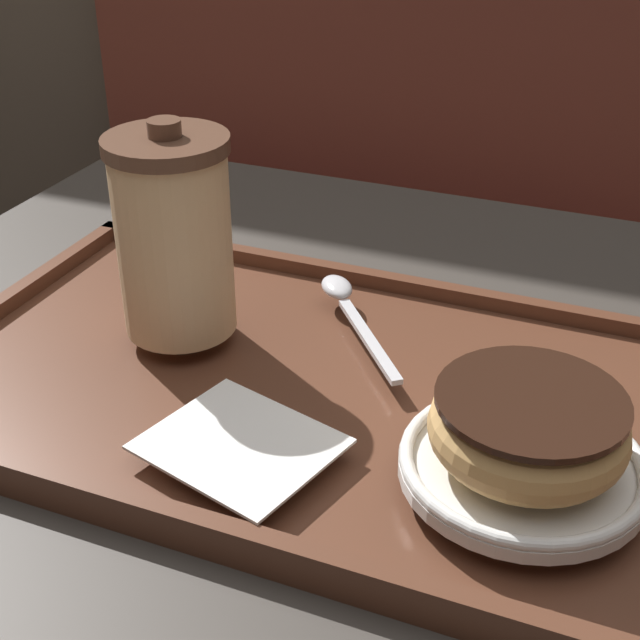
# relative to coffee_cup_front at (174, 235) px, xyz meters

# --- Properties ---
(booth_bench) EXTENTS (1.10, 0.44, 1.00)m
(booth_bench) POSITION_rel_coffee_cup_front_xyz_m (-0.18, 0.86, -0.50)
(booth_bench) COLOR brown
(booth_bench) RESTS_ON ground_plane
(cafe_table) EXTENTS (0.77, 0.76, 0.73)m
(cafe_table) POSITION_rel_coffee_cup_front_xyz_m (0.09, -0.01, -0.28)
(cafe_table) COLOR #38332D
(cafe_table) RESTS_ON ground_plane
(serving_tray) EXTENTS (0.53, 0.31, 0.02)m
(serving_tray) POSITION_rel_coffee_cup_front_xyz_m (0.11, -0.02, -0.09)
(serving_tray) COLOR #512D1E
(serving_tray) RESTS_ON cafe_table
(napkin_paper) EXTENTS (0.12, 0.11, 0.00)m
(napkin_paper) POSITION_rel_coffee_cup_front_xyz_m (0.10, -0.11, -0.07)
(napkin_paper) COLOR white
(napkin_paper) RESTS_ON serving_tray
(coffee_cup_front) EXTENTS (0.08, 0.08, 0.15)m
(coffee_cup_front) POSITION_rel_coffee_cup_front_xyz_m (0.00, 0.00, 0.00)
(coffee_cup_front) COLOR #E0B784
(coffee_cup_front) RESTS_ON serving_tray
(plate_with_chocolate_donut) EXTENTS (0.14, 0.14, 0.01)m
(plate_with_chocolate_donut) POSITION_rel_coffee_cup_front_xyz_m (0.26, -0.07, -0.06)
(plate_with_chocolate_donut) COLOR white
(plate_with_chocolate_donut) RESTS_ON serving_tray
(donut_chocolate_glazed) EXTENTS (0.11, 0.11, 0.04)m
(donut_chocolate_glazed) POSITION_rel_coffee_cup_front_xyz_m (0.26, -0.07, -0.04)
(donut_chocolate_glazed) COLOR tan
(donut_chocolate_glazed) RESTS_ON plate_with_chocolate_donut
(spoon) EXTENTS (0.10, 0.12, 0.01)m
(spoon) POSITION_rel_coffee_cup_front_xyz_m (0.10, 0.07, -0.07)
(spoon) COLOR silver
(spoon) RESTS_ON serving_tray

